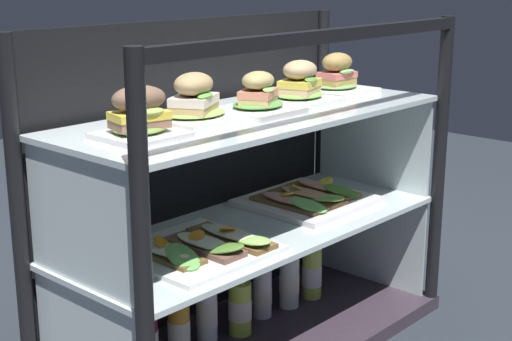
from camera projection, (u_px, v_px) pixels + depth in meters
name	position (u px, v px, depth m)	size (l,w,h in m)	color
case_frame	(226.00, 172.00, 2.11)	(1.18, 0.49, 0.91)	black
riser_lower_tier	(256.00, 284.00, 2.12)	(1.11, 0.41, 0.31)	silver
shelf_lower_glass	(256.00, 229.00, 2.08)	(1.13, 0.43, 0.01)	silver
riser_upper_tier	(256.00, 173.00, 2.04)	(1.11, 0.41, 0.30)	silver
shelf_upper_glass	(256.00, 115.00, 2.00)	(1.13, 0.43, 0.01)	silver
plated_roll_sandwich_near_right_corner	(140.00, 117.00, 1.69)	(0.17, 0.17, 0.12)	white
plated_roll_sandwich_center	(194.00, 103.00, 1.86)	(0.20, 0.20, 0.12)	white
plated_roll_sandwich_near_left_corner	(258.00, 99.00, 1.96)	(0.18, 0.18, 0.11)	white
plated_roll_sandwich_mid_right	(300.00, 86.00, 2.13)	(0.19, 0.19, 0.12)	white
plated_roll_sandwich_right_of_center	(337.00, 79.00, 2.29)	(0.19, 0.19, 0.12)	white
open_sandwich_tray_far_right	(201.00, 247.00, 1.87)	(0.34, 0.33, 0.06)	white
open_sandwich_tray_mid_left	(309.00, 198.00, 2.26)	(0.34, 0.32, 0.06)	white
juice_bottle_front_right_end	(145.00, 337.00, 1.95)	(0.07, 0.07, 0.22)	#921B4A
juice_bottle_back_center	(179.00, 327.00, 2.01)	(0.06, 0.06, 0.23)	gold
juice_bottle_back_left	(207.00, 311.00, 2.09)	(0.06, 0.06, 0.23)	white
juice_bottle_back_right	(240.00, 306.00, 2.15)	(0.07, 0.07, 0.21)	#BBD64A
juice_bottle_near_post	(262.00, 291.00, 2.26)	(0.06, 0.06, 0.20)	silver
juice_bottle_front_second	(289.00, 277.00, 2.32)	(0.06, 0.06, 0.23)	white
juice_bottle_front_middle	(312.00, 269.00, 2.39)	(0.06, 0.06, 0.24)	#BED654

